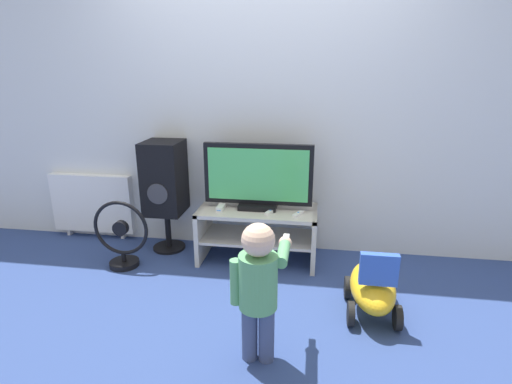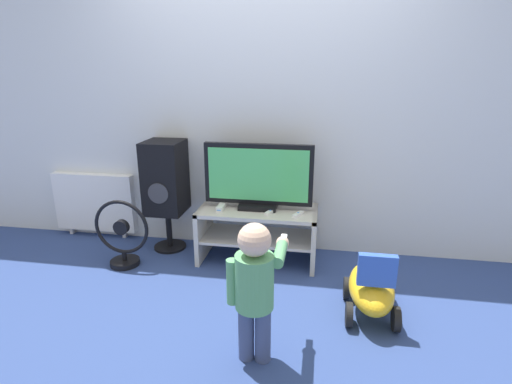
# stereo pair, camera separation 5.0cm
# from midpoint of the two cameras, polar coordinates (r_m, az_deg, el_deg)

# --- Properties ---
(ground_plane) EXTENTS (16.00, 16.00, 0.00)m
(ground_plane) POSITION_cam_midpoint_polar(r_m,az_deg,el_deg) (3.20, -0.83, -11.34)
(ground_plane) COLOR navy
(wall_back) EXTENTS (10.00, 0.06, 2.60)m
(wall_back) POSITION_cam_midpoint_polar(r_m,az_deg,el_deg) (3.34, 0.61, 13.32)
(wall_back) COLOR silver
(wall_back) RESTS_ON ground_plane
(tv_stand) EXTENTS (0.95, 0.45, 0.45)m
(tv_stand) POSITION_cam_midpoint_polar(r_m,az_deg,el_deg) (3.27, -0.20, -4.94)
(tv_stand) COLOR beige
(tv_stand) RESTS_ON ground_plane
(television) EXTENTS (0.87, 0.20, 0.53)m
(television) POSITION_cam_midpoint_polar(r_m,az_deg,el_deg) (3.16, -0.15, 2.12)
(television) COLOR black
(television) RESTS_ON tv_stand
(game_console) EXTENTS (0.05, 0.17, 0.04)m
(game_console) POSITION_cam_midpoint_polar(r_m,az_deg,el_deg) (3.22, -5.44, -2.14)
(game_console) COLOR white
(game_console) RESTS_ON tv_stand
(remote_primary) EXTENTS (0.09, 0.13, 0.03)m
(remote_primary) POSITION_cam_midpoint_polar(r_m,az_deg,el_deg) (3.09, 5.57, -3.13)
(remote_primary) COLOR white
(remote_primary) RESTS_ON tv_stand
(remote_secondary) EXTENTS (0.08, 0.13, 0.03)m
(remote_secondary) POSITION_cam_midpoint_polar(r_m,az_deg,el_deg) (3.12, 1.61, -2.84)
(remote_secondary) COLOR white
(remote_secondary) RESTS_ON tv_stand
(child) EXTENTS (0.30, 0.46, 0.80)m
(child) POSITION_cam_midpoint_polar(r_m,az_deg,el_deg) (2.13, -0.28, -12.70)
(child) COLOR #3F4C72
(child) RESTS_ON ground_plane
(speaker_tower) EXTENTS (0.31, 0.34, 0.96)m
(speaker_tower) POSITION_cam_midpoint_polar(r_m,az_deg,el_deg) (3.45, -13.34, 1.69)
(speaker_tower) COLOR black
(speaker_tower) RESTS_ON ground_plane
(floor_fan) EXTENTS (0.45, 0.23, 0.55)m
(floor_fan) POSITION_cam_midpoint_polar(r_m,az_deg,el_deg) (3.37, -19.05, -6.16)
(floor_fan) COLOR black
(floor_fan) RESTS_ON ground_plane
(ride_on_toy) EXTENTS (0.32, 0.57, 0.49)m
(ride_on_toy) POSITION_cam_midpoint_polar(r_m,az_deg,el_deg) (2.73, 15.80, -12.95)
(ride_on_toy) COLOR gold
(ride_on_toy) RESTS_ON ground_plane
(radiator) EXTENTS (0.78, 0.08, 0.60)m
(radiator) POSITION_cam_midpoint_polar(r_m,az_deg,el_deg) (4.01, -22.64, -1.51)
(radiator) COLOR white
(radiator) RESTS_ON ground_plane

